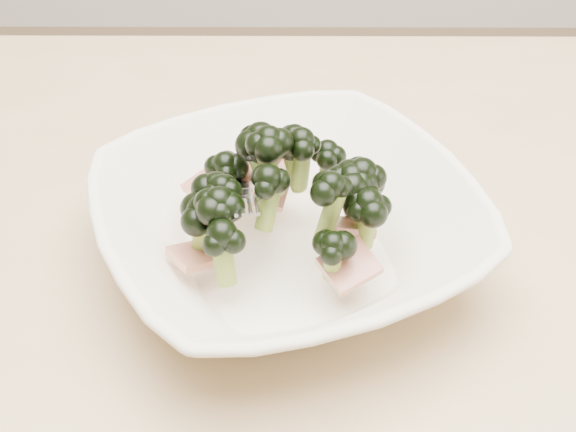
{
  "coord_description": "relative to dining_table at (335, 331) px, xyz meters",
  "views": [
    {
      "loc": [
        -0.04,
        -0.51,
        1.19
      ],
      "look_at": [
        -0.04,
        -0.02,
        0.8
      ],
      "focal_mm": 50.0,
      "sensor_mm": 36.0,
      "label": 1
    }
  ],
  "objects": [
    {
      "name": "dining_table",
      "position": [
        0.0,
        0.0,
        0.0
      ],
      "size": [
        1.2,
        0.8,
        0.75
      ],
      "color": "tan",
      "rests_on": "ground"
    },
    {
      "name": "broccoli_dish",
      "position": [
        -0.04,
        -0.02,
        0.14
      ],
      "size": [
        0.39,
        0.39,
        0.13
      ],
      "color": "#F4E8CE",
      "rests_on": "dining_table"
    }
  ]
}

